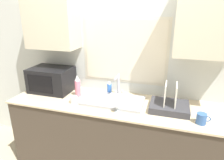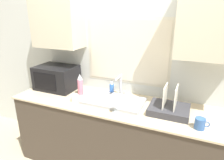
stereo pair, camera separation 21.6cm
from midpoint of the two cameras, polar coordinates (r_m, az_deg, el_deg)
name	(u,v)px [view 2 (the right image)]	position (r m, az deg, el deg)	size (l,w,h in m)	color
countertop	(116,136)	(2.51, 3.78, -15.79)	(2.46, 0.71, 0.89)	#42382D
wall_back	(127,52)	(2.41, 6.89, 7.96)	(6.00, 0.38, 2.60)	silver
sink_basin	(113,101)	(2.29, 3.11, -6.00)	(0.69, 0.40, 0.03)	#9EA0A5
faucet	(120,83)	(2.41, 4.91, -1.01)	(0.08, 0.19, 0.27)	#B7B7BC
microwave	(57,77)	(2.70, -13.35, 0.67)	(0.52, 0.38, 0.31)	black
dish_rack	(169,108)	(2.16, 18.82, -7.69)	(0.40, 0.33, 0.29)	#333338
spray_bottle	(80,85)	(2.46, -6.63, -1.42)	(0.07, 0.07, 0.27)	#D8728C
soap_bottle	(112,89)	(2.49, 2.39, -2.53)	(0.06, 0.06, 0.16)	blue
mug_near_sink	(75,98)	(2.32, -7.91, -5.17)	(0.11, 0.08, 0.08)	white
wine_glass	(115,102)	(2.02, 3.92, -6.50)	(0.07, 0.07, 0.16)	silver
mug_by_rack	(200,124)	(2.00, 26.80, -11.13)	(0.13, 0.09, 0.10)	#335999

